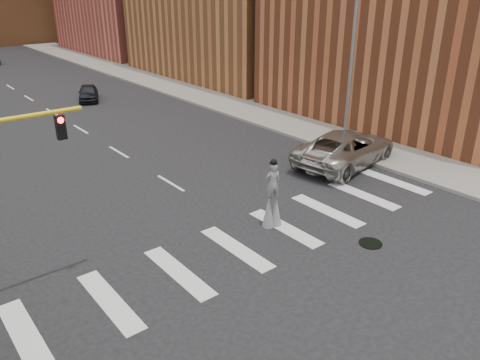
% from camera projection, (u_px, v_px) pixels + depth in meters
% --- Properties ---
extents(ground_plane, '(160.00, 160.00, 0.00)m').
position_uv_depth(ground_plane, '(279.00, 248.00, 17.88)').
color(ground_plane, black).
rests_on(ground_plane, ground).
extents(sidewalk_right, '(5.00, 90.00, 0.18)m').
position_uv_depth(sidewalk_right, '(193.00, 91.00, 43.00)').
color(sidewalk_right, slate).
rests_on(sidewalk_right, ground).
extents(manhole, '(0.90, 0.90, 0.04)m').
position_uv_depth(manhole, '(370.00, 243.00, 18.16)').
color(manhole, black).
rests_on(manhole, ground).
extents(streetlight, '(2.05, 0.20, 9.00)m').
position_uv_depth(streetlight, '(350.00, 68.00, 26.55)').
color(streetlight, slate).
rests_on(streetlight, ground).
extents(stilt_performer, '(0.82, 0.64, 2.97)m').
position_uv_depth(stilt_performer, '(273.00, 200.00, 19.09)').
color(stilt_performer, black).
rests_on(stilt_performer, ground).
extents(suv_crossing, '(7.25, 4.14, 1.91)m').
position_uv_depth(suv_crossing, '(346.00, 148.00, 25.73)').
color(suv_crossing, '#A4A19B').
rests_on(suv_crossing, ground).
extents(car_near, '(2.98, 4.23, 1.34)m').
position_uv_depth(car_near, '(88.00, 93.00, 39.84)').
color(car_near, black).
rests_on(car_near, ground).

